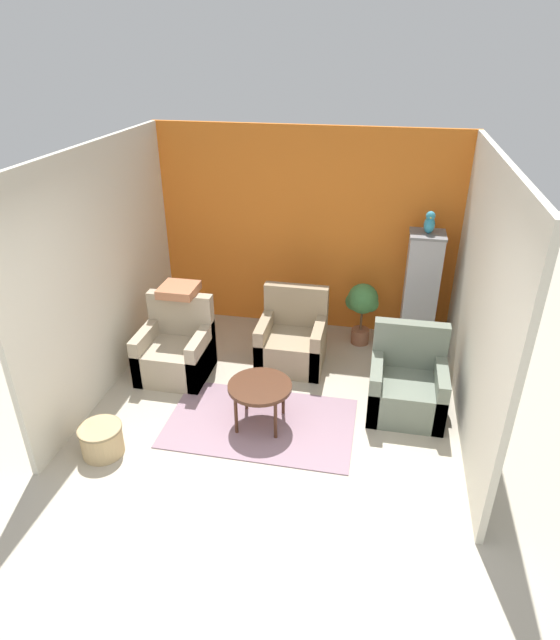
% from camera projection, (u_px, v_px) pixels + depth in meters
% --- Properties ---
extents(ground_plane, '(20.00, 20.00, 0.00)m').
position_uv_depth(ground_plane, '(241.00, 507.00, 4.57)').
color(ground_plane, '#B2A893').
rests_on(ground_plane, ground).
extents(wall_back_accent, '(3.96, 0.06, 2.65)m').
position_uv_depth(wall_back_accent, '(306.00, 232.00, 6.94)').
color(wall_back_accent, orange).
rests_on(wall_back_accent, ground_plane).
extents(wall_left, '(0.06, 3.41, 2.65)m').
position_uv_depth(wall_left, '(103.00, 271.00, 5.77)').
color(wall_left, beige).
rests_on(wall_left, ground_plane).
extents(wall_right, '(0.06, 3.41, 2.65)m').
position_uv_depth(wall_right, '(480.00, 302.00, 5.10)').
color(wall_right, beige).
rests_on(wall_right, ground_plane).
extents(area_rug, '(1.93, 1.17, 0.01)m').
position_uv_depth(area_rug, '(261.00, 423.00, 5.57)').
color(area_rug, gray).
rests_on(area_rug, ground_plane).
extents(coffee_table, '(0.65, 0.65, 0.48)m').
position_uv_depth(coffee_table, '(260.00, 389.00, 5.37)').
color(coffee_table, '#472819').
rests_on(coffee_table, ground_plane).
extents(armchair_left, '(0.78, 0.74, 0.93)m').
position_uv_depth(armchair_left, '(176.00, 351.00, 6.28)').
color(armchair_left, tan).
rests_on(armchair_left, ground_plane).
extents(armchair_right, '(0.78, 0.74, 0.93)m').
position_uv_depth(armchair_right, '(406.00, 386.00, 5.65)').
color(armchair_right, slate).
rests_on(armchair_right, ground_plane).
extents(armchair_middle, '(0.78, 0.74, 0.93)m').
position_uv_depth(armchair_middle, '(292.00, 341.00, 6.48)').
color(armchair_middle, '#9E896B').
rests_on(armchair_middle, ground_plane).
extents(birdcage, '(0.54, 0.54, 1.55)m').
position_uv_depth(birdcage, '(420.00, 296.00, 6.58)').
color(birdcage, slate).
rests_on(birdcage, ground_plane).
extents(parrot, '(0.12, 0.23, 0.27)m').
position_uv_depth(parrot, '(430.00, 223.00, 6.14)').
color(parrot, teal).
rests_on(parrot, birdcage).
extents(potted_plant, '(0.42, 0.39, 0.83)m').
position_uv_depth(potted_plant, '(362.00, 304.00, 6.79)').
color(potted_plant, brown).
rests_on(potted_plant, ground_plane).
extents(wicker_basket, '(0.41, 0.41, 0.31)m').
position_uv_depth(wicker_basket, '(102.00, 439.00, 5.10)').
color(wicker_basket, tan).
rests_on(wicker_basket, ground_plane).
extents(throw_pillow, '(0.42, 0.42, 0.10)m').
position_uv_depth(throw_pillow, '(179.00, 290.00, 6.18)').
color(throw_pillow, '#B2704C').
rests_on(throw_pillow, armchair_left).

